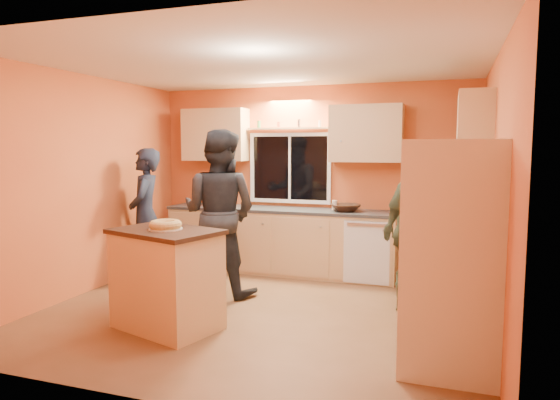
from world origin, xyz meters
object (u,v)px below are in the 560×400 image
at_px(refrigerator, 451,257).
at_px(person_center, 219,213).
at_px(island, 167,278).
at_px(person_left, 145,215).
at_px(person_right, 412,230).

bearing_deg(refrigerator, person_center, 153.46).
height_order(refrigerator, person_center, person_center).
xyz_separation_m(island, person_center, (-0.02, 1.22, 0.49)).
height_order(person_left, person_center, person_center).
xyz_separation_m(refrigerator, person_left, (-3.79, 1.56, -0.03)).
relative_size(island, person_right, 0.66).
relative_size(refrigerator, island, 1.56).
xyz_separation_m(person_center, person_right, (2.20, 0.12, -0.11)).
bearing_deg(person_left, person_right, 66.05).
relative_size(person_center, person_right, 1.12).
relative_size(person_left, person_right, 1.00).
bearing_deg(person_center, person_right, -174.29).
height_order(refrigerator, person_left, refrigerator).
xyz_separation_m(person_left, person_right, (3.40, -0.14, 0.00)).
xyz_separation_m(person_left, person_center, (1.20, -0.26, 0.11)).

